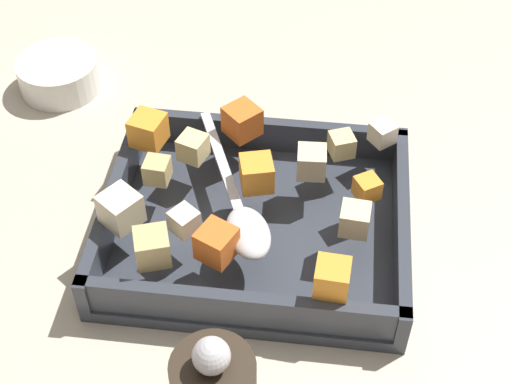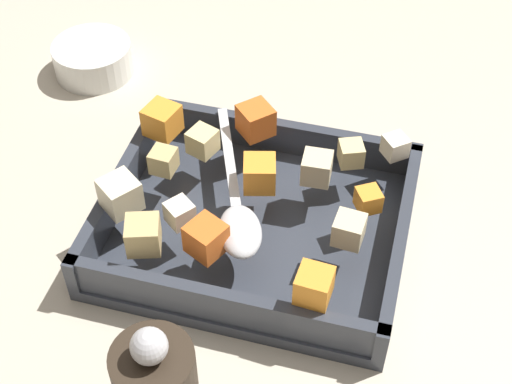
{
  "view_description": "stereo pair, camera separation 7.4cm",
  "coord_description": "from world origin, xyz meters",
  "views": [
    {
      "loc": [
        -0.05,
        0.5,
        0.6
      ],
      "look_at": [
        0.01,
        -0.0,
        0.06
      ],
      "focal_mm": 52.94,
      "sensor_mm": 36.0,
      "label": 1
    },
    {
      "loc": [
        -0.12,
        0.49,
        0.6
      ],
      "look_at": [
        0.01,
        -0.0,
        0.06
      ],
      "focal_mm": 52.94,
      "sensor_mm": 36.0,
      "label": 2
    }
  ],
  "objects": [
    {
      "name": "potato_chunk_mid_right",
      "position": [
        0.1,
        0.08,
        0.07
      ],
      "size": [
        0.04,
        0.04,
        0.03
      ],
      "primitive_type": "cube",
      "rotation": [
        0.0,
        0.0,
        3.46
      ],
      "color": "tan",
      "rests_on": "baking_dish"
    },
    {
      "name": "carrot_chunk_corner_ne",
      "position": [
        0.13,
        -0.07,
        0.07
      ],
      "size": [
        0.04,
        0.04,
        0.03
      ],
      "primitive_type": "cube",
      "rotation": [
        0.0,
        0.0,
        6.02
      ],
      "color": "orange",
      "rests_on": "baking_dish"
    },
    {
      "name": "parsnip_chunk_near_spoon",
      "position": [
        0.07,
        0.04,
        0.07
      ],
      "size": [
        0.03,
        0.03,
        0.02
      ],
      "primitive_type": "cube",
      "rotation": [
        0.0,
        0.0,
        5.62
      ],
      "color": "silver",
      "rests_on": "baking_dish"
    },
    {
      "name": "carrot_chunk_center",
      "position": [
        0.04,
        0.07,
        0.07
      ],
      "size": [
        0.04,
        0.04,
        0.03
      ],
      "primitive_type": "cube",
      "rotation": [
        0.0,
        0.0,
        4.26
      ],
      "color": "orange",
      "rests_on": "baking_dish"
    },
    {
      "name": "potato_chunk_under_handle",
      "position": [
        -0.07,
        -0.08,
        0.07
      ],
      "size": [
        0.03,
        0.03,
        0.02
      ],
      "primitive_type": "cube",
      "rotation": [
        0.0,
        0.0,
        5.09
      ],
      "color": "#E0CC89",
      "rests_on": "baking_dish"
    },
    {
      "name": "potato_chunk_rim_edge",
      "position": [
        -0.04,
        -0.05,
        0.07
      ],
      "size": [
        0.03,
        0.03,
        0.03
      ],
      "primitive_type": "cube",
      "rotation": [
        0.0,
        0.0,
        1.62
      ],
      "color": "beige",
      "rests_on": "baking_dish"
    },
    {
      "name": "potato_chunk_heap_top",
      "position": [
        -0.09,
        0.02,
        0.07
      ],
      "size": [
        0.03,
        0.03,
        0.03
      ],
      "primitive_type": "cube",
      "rotation": [
        0.0,
        0.0,
        6.2
      ],
      "color": "beige",
      "rests_on": "baking_dish"
    },
    {
      "name": "carrot_chunk_far_left",
      "position": [
        0.01,
        -0.02,
        0.07
      ],
      "size": [
        0.04,
        0.04,
        0.03
      ],
      "primitive_type": "cube",
      "rotation": [
        0.0,
        0.0,
        1.83
      ],
      "color": "orange",
      "rests_on": "baking_dish"
    },
    {
      "name": "carrot_chunk_back_center",
      "position": [
        0.04,
        -0.1,
        0.07
      ],
      "size": [
        0.05,
        0.05,
        0.03
      ],
      "primitive_type": "cube",
      "rotation": [
        0.0,
        0.0,
        2.37
      ],
      "color": "orange",
      "rests_on": "baking_dish"
    },
    {
      "name": "small_prep_bowl",
      "position": [
        0.28,
        -0.21,
        0.02
      ],
      "size": [
        0.1,
        0.1,
        0.04
      ],
      "primitive_type": "cylinder",
      "color": "silver",
      "rests_on": "ground_plane"
    },
    {
      "name": "potato_chunk_front_center",
      "position": [
        0.14,
        0.04,
        0.07
      ],
      "size": [
        0.05,
        0.05,
        0.03
      ],
      "primitive_type": "cube",
      "rotation": [
        0.0,
        0.0,
        5.64
      ],
      "color": "beige",
      "rests_on": "baking_dish"
    },
    {
      "name": "parsnip_chunk_near_right",
      "position": [
        -0.11,
        -0.1,
        0.07
      ],
      "size": [
        0.03,
        0.03,
        0.02
      ],
      "primitive_type": "cube",
      "rotation": [
        0.0,
        0.0,
        3.83
      ],
      "color": "silver",
      "rests_on": "baking_dish"
    },
    {
      "name": "ground_plane",
      "position": [
        0.0,
        0.0,
        0.0
      ],
      "size": [
        4.0,
        4.0,
        0.0
      ],
      "primitive_type": "plane",
      "color": "#BCB29E"
    },
    {
      "name": "carrot_chunk_corner_se",
      "position": [
        -0.1,
        -0.02,
        0.07
      ],
      "size": [
        0.03,
        0.03,
        0.02
      ],
      "primitive_type": "cube",
      "rotation": [
        0.0,
        0.0,
        2.12
      ],
      "color": "orange",
      "rests_on": "baking_dish"
    },
    {
      "name": "carrot_chunk_far_right",
      "position": [
        -0.07,
        0.1,
        0.07
      ],
      "size": [
        0.03,
        0.03,
        0.03
      ],
      "primitive_type": "cube",
      "rotation": [
        0.0,
        0.0,
        1.5
      ],
      "color": "orange",
      "rests_on": "baking_dish"
    },
    {
      "name": "potato_chunk_heap_side",
      "position": [
        0.08,
        -0.06,
        0.07
      ],
      "size": [
        0.03,
        0.03,
        0.03
      ],
      "primitive_type": "cube",
      "rotation": [
        0.0,
        0.0,
        5.94
      ],
      "color": "#E0CC89",
      "rests_on": "baking_dish"
    },
    {
      "name": "potato_chunk_corner_sw",
      "position": [
        0.11,
        -0.02,
        0.07
      ],
      "size": [
        0.03,
        0.03,
        0.02
      ],
      "primitive_type": "cube",
      "rotation": [
        0.0,
        0.0,
        3.06
      ],
      "color": "tan",
      "rests_on": "baking_dish"
    },
    {
      "name": "baking_dish",
      "position": [
        0.01,
        -0.0,
        0.02
      ],
      "size": [
        0.3,
        0.25,
        0.05
      ],
      "color": "#333842",
      "rests_on": "ground_plane"
    },
    {
      "name": "serving_spoon",
      "position": [
        0.02,
        0.04,
        0.06
      ],
      "size": [
        0.11,
        0.21,
        0.02
      ],
      "rotation": [
        0.0,
        0.0,
        5.1
      ],
      "color": "silver",
      "rests_on": "baking_dish"
    }
  ]
}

